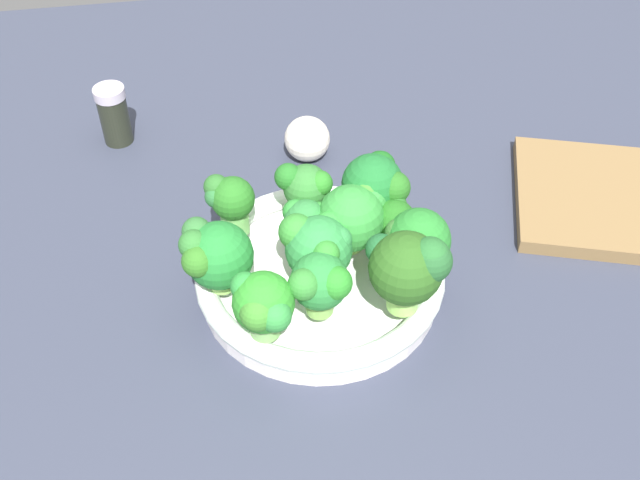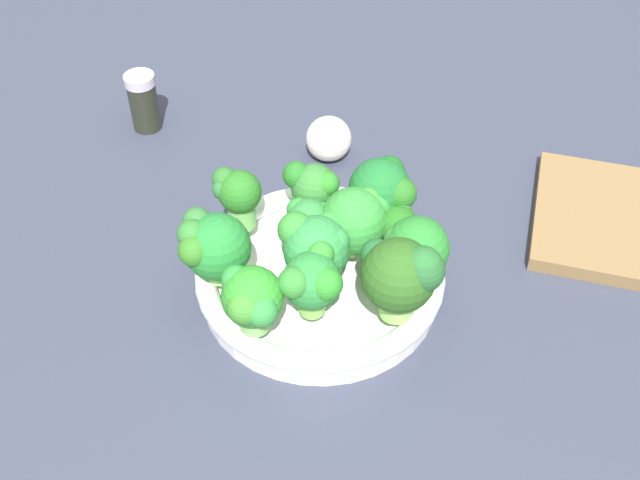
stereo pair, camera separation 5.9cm
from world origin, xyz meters
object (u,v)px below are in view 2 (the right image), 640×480
(bowl, at_px, (320,276))
(pepper_shaker, at_px, (143,101))
(broccoli_floret_5, at_px, (403,274))
(broccoli_floret_9, at_px, (309,221))
(broccoli_floret_3, at_px, (415,251))
(broccoli_floret_10, at_px, (251,299))
(garlic_bulb, at_px, (329,139))
(broccoli_floret_8, at_px, (316,245))
(broccoli_floret_0, at_px, (312,281))
(broccoli_floret_7, at_px, (213,246))
(broccoli_floret_11, at_px, (357,218))
(broccoli_floret_4, at_px, (313,187))
(broccoli_floret_2, at_px, (237,194))
(broccoli_floret_1, at_px, (383,188))
(broccoli_floret_6, at_px, (397,225))

(bowl, height_order, pepper_shaker, pepper_shaker)
(broccoli_floret_5, height_order, broccoli_floret_9, broccoli_floret_5)
(broccoli_floret_5, bearing_deg, pepper_shaker, 127.98)
(broccoli_floret_3, xyz_separation_m, broccoli_floret_10, (-0.14, -0.04, -0.01))
(garlic_bulb, bearing_deg, bowl, -95.33)
(broccoli_floret_8, xyz_separation_m, broccoli_floret_10, (-0.06, -0.06, -0.00))
(broccoli_floret_0, xyz_separation_m, broccoli_floret_7, (-0.09, 0.04, 0.00))
(broccoli_floret_10, relative_size, broccoli_floret_11, 0.94)
(broccoli_floret_4, bearing_deg, garlic_bulb, 80.90)
(broccoli_floret_7, distance_m, broccoli_floret_11, 0.14)
(pepper_shaker, bearing_deg, bowl, -54.21)
(bowl, height_order, broccoli_floret_8, broccoli_floret_8)
(broccoli_floret_3, xyz_separation_m, pepper_shaker, (-0.28, 0.31, -0.04))
(broccoli_floret_5, height_order, broccoli_floret_8, broccoli_floret_5)
(broccoli_floret_4, distance_m, broccoli_floret_8, 0.08)
(bowl, height_order, broccoli_floret_5, broccoli_floret_5)
(broccoli_floret_2, xyz_separation_m, broccoli_floret_9, (0.07, -0.03, -0.01))
(broccoli_floret_1, relative_size, broccoli_floret_4, 1.15)
(broccoli_floret_11, bearing_deg, broccoli_floret_7, -165.65)
(broccoli_floret_1, distance_m, broccoli_floret_8, 0.09)
(broccoli_floret_4, height_order, broccoli_floret_6, broccoli_floret_4)
(broccoli_floret_6, xyz_separation_m, broccoli_floret_7, (-0.17, -0.03, 0.01))
(garlic_bulb, bearing_deg, broccoli_floret_0, -96.15)
(broccoli_floret_3, height_order, broccoli_floret_4, broccoli_floret_3)
(broccoli_floret_4, relative_size, garlic_bulb, 1.27)
(garlic_bulb, bearing_deg, broccoli_floret_4, -99.10)
(broccoli_floret_3, distance_m, broccoli_floret_4, 0.13)
(broccoli_floret_6, bearing_deg, broccoli_floret_4, 148.85)
(broccoli_floret_5, xyz_separation_m, broccoli_floret_8, (-0.07, 0.05, -0.01))
(garlic_bulb, bearing_deg, pepper_shaker, 162.48)
(broccoli_floret_1, bearing_deg, broccoli_floret_11, -131.10)
(broccoli_floret_6, bearing_deg, broccoli_floret_11, 173.97)
(broccoli_floret_5, distance_m, broccoli_floret_11, 0.09)
(broccoli_floret_4, bearing_deg, broccoli_floret_8, -90.18)
(broccoli_floret_3, height_order, garlic_bulb, broccoli_floret_3)
(broccoli_floret_0, xyz_separation_m, broccoli_floret_9, (0.00, 0.08, -0.01))
(broccoli_floret_3, xyz_separation_m, garlic_bulb, (-0.06, 0.24, -0.05))
(bowl, bearing_deg, broccoli_floret_7, -171.55)
(broccoli_floret_9, relative_size, broccoli_floret_10, 0.84)
(broccoli_floret_2, xyz_separation_m, broccoli_floret_6, (0.15, -0.04, -0.01))
(bowl, relative_size, broccoli_floret_4, 3.57)
(broccoli_floret_1, relative_size, pepper_shaker, 1.06)
(broccoli_floret_8, xyz_separation_m, broccoli_floret_11, (0.04, 0.03, -0.00))
(broccoli_floret_1, relative_size, broccoli_floret_2, 1.22)
(broccoli_floret_10, height_order, garlic_bulb, broccoli_floret_10)
(broccoli_floret_0, height_order, broccoli_floret_11, broccoli_floret_11)
(broccoli_floret_2, relative_size, pepper_shaker, 0.86)
(broccoli_floret_6, bearing_deg, broccoli_floret_8, -158.40)
(broccoli_floret_2, distance_m, garlic_bulb, 0.18)
(broccoli_floret_5, height_order, broccoli_floret_6, broccoli_floret_5)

